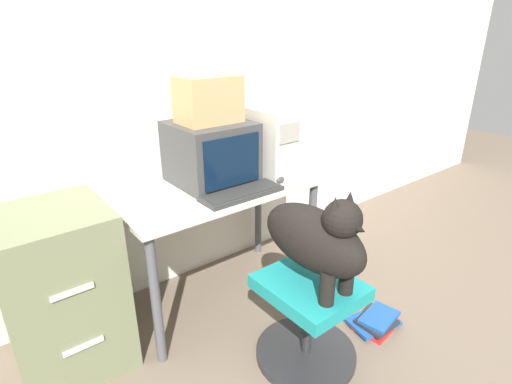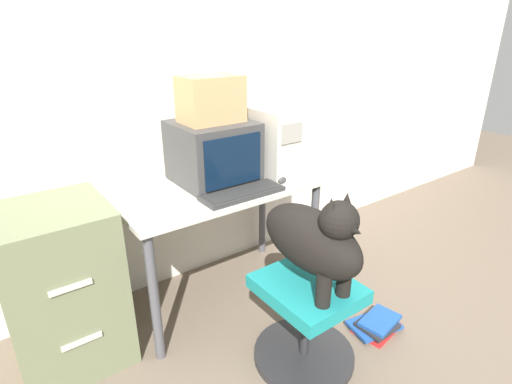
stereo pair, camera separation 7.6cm
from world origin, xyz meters
The scene contains 12 objects.
ground_plane centered at (0.00, 0.00, 0.00)m, with size 12.00×12.00×0.00m, color #6B5B4C.
wall_back centered at (0.00, 0.71, 1.30)m, with size 8.00×0.05×2.60m.
desk centered at (0.00, 0.32, 0.66)m, with size 1.19×0.65×0.77m.
crt_monitor centered at (0.02, 0.39, 0.95)m, with size 0.44×0.44×0.36m.
pc_tower centered at (0.38, 0.36, 0.97)m, with size 0.20×0.50×0.41m.
keyboard centered at (0.03, 0.10, 0.78)m, with size 0.47×0.17×0.03m.
computer_mouse centered at (0.32, 0.12, 0.79)m, with size 0.06×0.04×0.04m.
office_chair centered at (0.06, -0.40, 0.25)m, with size 0.53×0.53×0.47m.
dog centered at (0.06, -0.43, 0.73)m, with size 0.25×0.59×0.51m.
filing_cabinet centered at (-0.90, 0.33, 0.43)m, with size 0.51×0.52×0.85m.
cardboard_box centered at (0.02, 0.40, 1.25)m, with size 0.33×0.23×0.26m.
book_stack_floor centered at (0.54, -0.50, 0.04)m, with size 0.31×0.24×0.08m.
Camera 2 is at (-1.10, -1.57, 1.62)m, focal length 28.00 mm.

